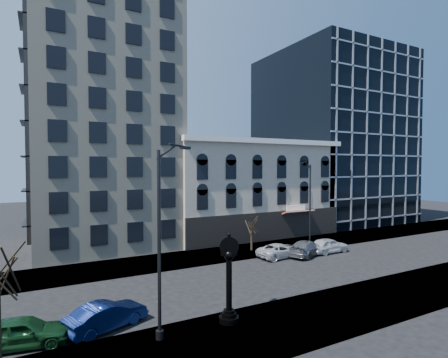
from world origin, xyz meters
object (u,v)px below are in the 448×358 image
car_near_a (23,332)px  street_clock (229,282)px  street_lamp_near (170,188)px  car_near_b (107,316)px

car_near_a → street_clock: bearing=-93.5°
street_lamp_near → car_near_a: bearing=138.4°
street_lamp_near → car_near_a: (-6.99, 2.40, -7.22)m
car_near_a → car_near_b: size_ratio=0.98×
street_lamp_near → car_near_b: bearing=117.1°
street_clock → car_near_a: street_clock is taller
car_near_a → car_near_b: bearing=-78.5°
street_lamp_near → car_near_a: 10.33m
street_clock → street_lamp_near: 6.53m
car_near_a → car_near_b: (4.08, 0.06, -0.01)m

